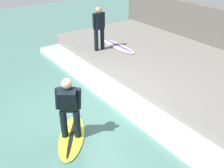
{
  "coord_description": "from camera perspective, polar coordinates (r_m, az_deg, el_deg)",
  "views": [
    {
      "loc": [
        -3.1,
        -5.08,
        4.18
      ],
      "look_at": [
        0.6,
        0.0,
        0.7
      ],
      "focal_mm": 42.0,
      "sensor_mm": 36.0,
      "label": 1
    }
  ],
  "objects": [
    {
      "name": "surfer_riding",
      "position": [
        5.95,
        -9.38,
        -4.72
      ],
      "size": [
        0.57,
        0.57,
        1.54
      ],
      "color": "black",
      "rests_on": "surfboard_riding"
    },
    {
      "name": "surfboard_waiting_near",
      "position": [
        10.33,
        1.37,
        8.22
      ],
      "size": [
        0.5,
        1.86,
        0.07
      ],
      "color": "beige",
      "rests_on": "concrete_ledge"
    },
    {
      "name": "surfboard_riding",
      "position": [
        6.48,
        -8.75,
        -11.27
      ],
      "size": [
        1.46,
        1.69,
        0.07
      ],
      "color": "#BFE02D",
      "rests_on": "ground_plane"
    },
    {
      "name": "wave_foam_crest",
      "position": [
        7.7,
        2.32,
        -3.24
      ],
      "size": [
        0.84,
        10.25,
        0.15
      ],
      "primitive_type": "cube",
      "color": "silver",
      "rests_on": "ground_plane"
    },
    {
      "name": "ground_plane",
      "position": [
        7.27,
        -3.83,
        -6.18
      ],
      "size": [
        28.0,
        28.0,
        0.0
      ],
      "primitive_type": "plane",
      "color": "#426B60"
    },
    {
      "name": "concrete_ledge",
      "position": [
        9.29,
        15.19,
        2.83
      ],
      "size": [
        4.4,
        10.79,
        0.49
      ],
      "primitive_type": "cube",
      "color": "#66635E",
      "rests_on": "ground_plane"
    },
    {
      "name": "surfer_waiting_near",
      "position": [
        9.81,
        -2.85,
        12.42
      ],
      "size": [
        0.54,
        0.25,
        1.6
      ],
      "color": "black",
      "rests_on": "concrete_ledge"
    }
  ]
}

